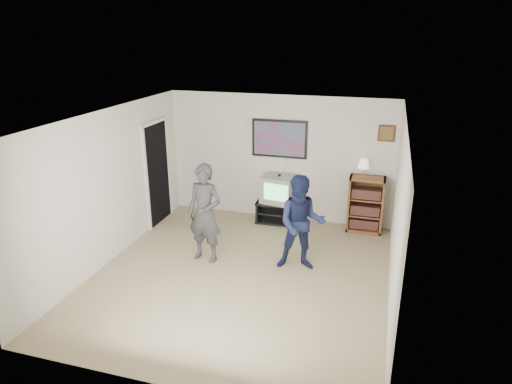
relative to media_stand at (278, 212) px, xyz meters
The scene contains 13 objects.
room_shell 2.15m from the media_stand, 91.96° to the right, with size 4.51×5.00×2.51m.
media_stand is the anchor object (origin of this frame).
crt_television 0.48m from the media_stand, ahead, with size 0.63×0.54×0.54m, color #969691, non-canonical shape.
bookshelf 1.71m from the media_stand, ahead, with size 0.65×0.37×1.07m, color #59301A, non-canonical shape.
table_lamp 1.89m from the media_stand, ahead, with size 0.22×0.22×0.35m, color beige, non-canonical shape.
person_tall 2.13m from the media_stand, 112.90° to the right, with size 0.61×0.40×1.66m, color #343437.
person_short 1.98m from the media_stand, 65.67° to the right, with size 0.76×0.59×1.57m, color #171F41.
controller_left 2.10m from the media_stand, 116.17° to the right, with size 0.03×0.12×0.03m, color white.
controller_right 1.79m from the media_stand, 63.60° to the right, with size 0.03×0.12×0.03m, color white.
poster 1.46m from the media_stand, 104.75° to the left, with size 1.10×0.03×0.75m, color black.
air_vent 1.86m from the media_stand, 157.86° to the left, with size 0.28×0.02×0.14m, color white.
small_picture 2.56m from the media_stand, ahead, with size 0.30×0.03×0.30m, color black.
doorway 2.51m from the media_stand, 164.68° to the right, with size 0.03×0.85×2.00m, color black.
Camera 1 is at (2.01, -6.02, 3.67)m, focal length 32.00 mm.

